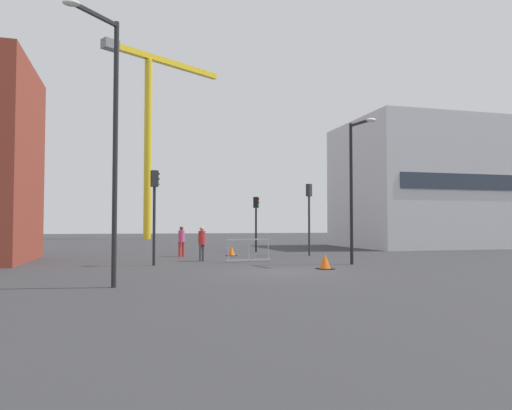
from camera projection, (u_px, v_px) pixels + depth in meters
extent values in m
plane|color=#333335|center=(280.00, 272.00, 17.76)|extent=(160.00, 160.00, 0.00)
cube|color=silver|center=(423.00, 186.00, 38.26)|extent=(11.98, 9.90, 9.65)
cube|color=#2D3847|center=(465.00, 182.00, 33.43)|extent=(10.07, 0.08, 1.10)
cylinder|color=yellow|center=(148.00, 149.00, 58.84)|extent=(0.90, 0.90, 21.89)
cube|color=yellow|center=(168.00, 62.00, 61.41)|extent=(14.15, 9.43, 0.70)
cube|color=slate|center=(110.00, 45.00, 55.43)|extent=(2.16, 1.98, 1.10)
cylinder|color=#232326|center=(115.00, 153.00, 13.60)|extent=(0.14, 0.14, 7.48)
cube|color=#232326|center=(95.00, 15.00, 13.03)|extent=(1.16, 1.26, 0.10)
ellipsoid|color=silver|center=(71.00, 3.00, 12.31)|extent=(0.44, 0.24, 0.16)
cylinder|color=black|center=(351.00, 194.00, 21.37)|extent=(0.14, 0.14, 6.22)
cube|color=black|center=(361.00, 123.00, 20.86)|extent=(0.36, 1.40, 0.10)
ellipsoid|color=silver|center=(371.00, 120.00, 20.22)|extent=(0.44, 0.24, 0.16)
cylinder|color=#232326|center=(154.00, 226.00, 20.71)|extent=(0.12, 0.12, 3.36)
cube|color=#232326|center=(154.00, 179.00, 20.80)|extent=(0.33, 0.30, 0.70)
sphere|color=#390605|center=(158.00, 174.00, 20.89)|extent=(0.11, 0.11, 0.11)
sphere|color=#3C2905|center=(158.00, 179.00, 20.88)|extent=(0.11, 0.11, 0.11)
sphere|color=green|center=(158.00, 184.00, 20.87)|extent=(0.11, 0.11, 0.11)
cylinder|color=#2D2D30|center=(309.00, 226.00, 27.35)|extent=(0.12, 0.12, 3.34)
cube|color=#2D2D30|center=(309.00, 190.00, 27.43)|extent=(0.37, 0.36, 0.70)
sphere|color=red|center=(311.00, 187.00, 27.58)|extent=(0.11, 0.11, 0.11)
sphere|color=#3C2905|center=(311.00, 190.00, 27.57)|extent=(0.11, 0.11, 0.11)
sphere|color=#07330F|center=(311.00, 194.00, 27.56)|extent=(0.11, 0.11, 0.11)
cylinder|color=black|center=(256.00, 230.00, 31.07)|extent=(0.12, 0.12, 2.82)
cube|color=black|center=(256.00, 202.00, 31.14)|extent=(0.37, 0.36, 0.70)
sphere|color=#390605|center=(258.00, 199.00, 31.08)|extent=(0.11, 0.11, 0.11)
sphere|color=#3C2905|center=(259.00, 202.00, 31.07)|extent=(0.11, 0.11, 0.11)
sphere|color=green|center=(259.00, 206.00, 31.06)|extent=(0.11, 0.11, 0.11)
cylinder|color=#4C4C51|center=(200.00, 253.00, 23.06)|extent=(0.14, 0.14, 0.79)
cylinder|color=#4C4C51|center=(203.00, 253.00, 23.23)|extent=(0.14, 0.14, 0.79)
cylinder|color=red|center=(202.00, 238.00, 23.17)|extent=(0.34, 0.34, 0.65)
sphere|color=tan|center=(202.00, 229.00, 23.19)|extent=(0.21, 0.21, 0.21)
cylinder|color=red|center=(180.00, 249.00, 26.44)|extent=(0.14, 0.14, 0.78)
cylinder|color=red|center=(183.00, 249.00, 26.54)|extent=(0.14, 0.14, 0.78)
cylinder|color=#D14C8C|center=(181.00, 236.00, 26.52)|extent=(0.34, 0.34, 0.65)
sphere|color=brown|center=(182.00, 228.00, 26.54)|extent=(0.21, 0.21, 0.21)
cube|color=#9EA0A5|center=(249.00, 239.00, 22.61)|extent=(2.19, 0.32, 0.06)
cube|color=#9EA0A5|center=(249.00, 260.00, 22.57)|extent=(2.19, 0.32, 0.06)
cylinder|color=#9EA0A5|center=(228.00, 251.00, 22.22)|extent=(0.04, 0.04, 1.05)
cylinder|color=#9EA0A5|center=(249.00, 251.00, 22.59)|extent=(0.04, 0.04, 1.05)
cylinder|color=#9EA0A5|center=(268.00, 250.00, 22.96)|extent=(0.04, 0.04, 1.05)
cube|color=black|center=(232.00, 256.00, 27.08)|extent=(0.56, 0.56, 0.03)
cone|color=orange|center=(232.00, 251.00, 27.09)|extent=(0.43, 0.43, 0.56)
cube|color=black|center=(325.00, 269.00, 19.01)|extent=(0.60, 0.60, 0.03)
cone|color=#E55B0F|center=(325.00, 261.00, 19.02)|extent=(0.46, 0.46, 0.60)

